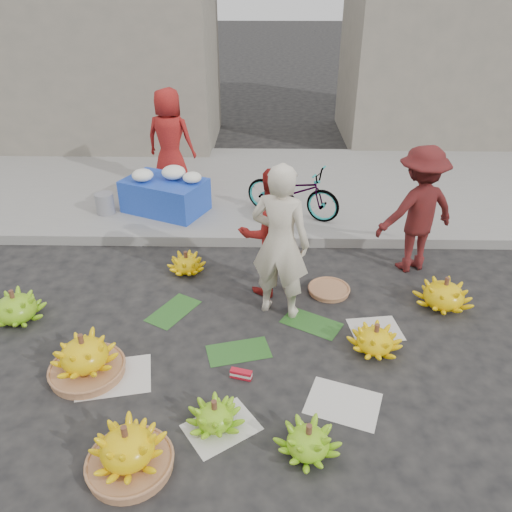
{
  "coord_description": "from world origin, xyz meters",
  "views": [
    {
      "loc": [
        0.16,
        -4.23,
        3.46
      ],
      "look_at": [
        0.07,
        0.6,
        0.7
      ],
      "focal_mm": 35.0,
      "sensor_mm": 36.0,
      "label": 1
    }
  ],
  "objects_px": {
    "banana_bunch_0": "(85,357)",
    "flower_table": "(165,193)",
    "vendor_cream": "(280,243)",
    "bicycle": "(293,191)",
    "banana_bunch_4": "(375,339)"
  },
  "relations": [
    {
      "from": "banana_bunch_0",
      "to": "flower_table",
      "type": "bearing_deg",
      "value": 87.51
    },
    {
      "from": "vendor_cream",
      "to": "bicycle",
      "type": "distance_m",
      "value": 2.44
    },
    {
      "from": "banana_bunch_4",
      "to": "bicycle",
      "type": "xyz_separation_m",
      "value": [
        -0.73,
        3.08,
        0.37
      ]
    },
    {
      "from": "banana_bunch_4",
      "to": "vendor_cream",
      "type": "bearing_deg",
      "value": 145.2
    },
    {
      "from": "vendor_cream",
      "to": "flower_table",
      "type": "xyz_separation_m",
      "value": [
        -1.74,
        2.53,
        -0.49
      ]
    },
    {
      "from": "banana_bunch_0",
      "to": "vendor_cream",
      "type": "bearing_deg",
      "value": 29.95
    },
    {
      "from": "vendor_cream",
      "to": "bicycle",
      "type": "bearing_deg",
      "value": -76.68
    },
    {
      "from": "flower_table",
      "to": "banana_bunch_0",
      "type": "bearing_deg",
      "value": -68.24
    },
    {
      "from": "banana_bunch_0",
      "to": "banana_bunch_4",
      "type": "height_order",
      "value": "banana_bunch_0"
    },
    {
      "from": "banana_bunch_4",
      "to": "bicycle",
      "type": "height_order",
      "value": "bicycle"
    },
    {
      "from": "vendor_cream",
      "to": "banana_bunch_4",
      "type": "bearing_deg",
      "value": 164.59
    },
    {
      "from": "banana_bunch_0",
      "to": "flower_table",
      "type": "xyz_separation_m",
      "value": [
        0.16,
        3.62,
        0.2
      ]
    },
    {
      "from": "banana_bunch_4",
      "to": "vendor_cream",
      "type": "height_order",
      "value": "vendor_cream"
    },
    {
      "from": "flower_table",
      "to": "bicycle",
      "type": "relative_size",
      "value": 0.95
    },
    {
      "from": "banana_bunch_0",
      "to": "bicycle",
      "type": "distance_m",
      "value": 4.12
    }
  ]
}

